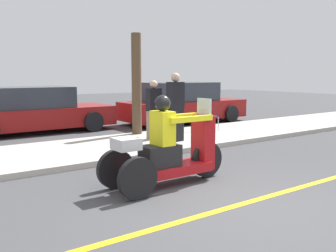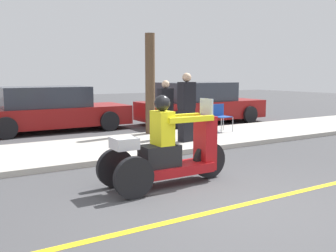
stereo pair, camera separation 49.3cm
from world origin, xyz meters
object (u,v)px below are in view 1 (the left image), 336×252
Objects in this scene: spectator_end_of_line at (154,111)px; folding_chair_curbside at (206,114)px; spectator_far_back at (175,109)px; tree_trunk at (137,84)px; parked_car_lot_left at (183,104)px; parked_car_lot_far at (32,111)px; motorcycle_trike at (168,153)px.

folding_chair_curbside is at bearing 8.65° from spectator_end_of_line.
tree_trunk reaches higher than spectator_far_back.
parked_car_lot_far is at bearing 170.88° from parked_car_lot_left.
motorcycle_trike is at bearing -137.88° from folding_chair_curbside.
parked_car_lot_left is (5.18, 6.29, 0.19)m from motorcycle_trike.
motorcycle_trike is 3.86m from spectator_end_of_line.
spectator_end_of_line is at bearing -171.35° from folding_chair_curbside.
folding_chair_curbside is 2.34m from tree_trunk.
parked_car_lot_left is at bearing 49.93° from spectator_far_back.
spectator_end_of_line is at bearing 60.06° from motorcycle_trike.
parked_car_lot_far reaches higher than folding_chair_curbside.
spectator_far_back is 0.36× the size of parked_car_lot_left.
parked_car_lot_left is (3.26, 2.96, -0.15)m from spectator_end_of_line.
tree_trunk is (2.19, -2.78, 0.87)m from parked_car_lot_far.
spectator_end_of_line is 0.54× the size of tree_trunk.
folding_chair_curbside is (1.86, 0.93, -0.34)m from spectator_far_back.
tree_trunk is (0.10, 1.04, 0.68)m from spectator_end_of_line.
parked_car_lot_far is at bearing 118.05° from spectator_far_back.
tree_trunk reaches higher than parked_car_lot_far.
tree_trunk is at bearing 65.24° from motorcycle_trike.
motorcycle_trike is 8.15m from parked_car_lot_left.
parked_car_lot_left reaches higher than folding_chair_curbside.
parked_car_lot_far is at bearing 140.33° from folding_chair_curbside.
tree_trunk is (2.02, 4.37, 1.02)m from motorcycle_trike.
spectator_far_back reaches higher than spectator_end_of_line.
spectator_far_back is 0.36× the size of parked_car_lot_far.
spectator_far_back is (2.18, 2.73, 0.43)m from motorcycle_trike.
motorcycle_trike is 7.15m from parked_car_lot_far.
folding_chair_curbside is at bearing -113.39° from parked_car_lot_left.
spectator_end_of_line is 2.16m from folding_chair_curbside.
tree_trunk reaches higher than parked_car_lot_left.
motorcycle_trike is at bearing -119.94° from spectator_end_of_line.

